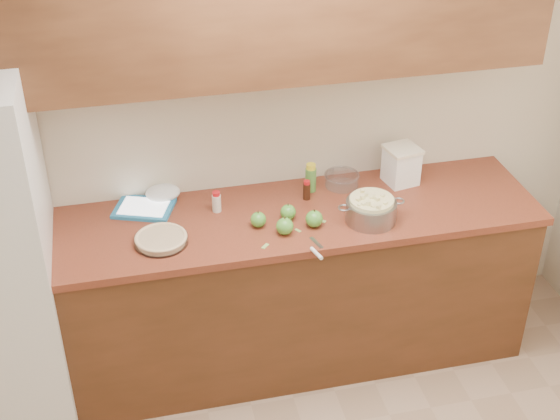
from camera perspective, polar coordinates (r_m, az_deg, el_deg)
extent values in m
plane|color=beige|center=(3.96, -1.19, 6.77)|extent=(3.60, 0.00, 3.60)
cube|color=#582D18|center=(4.15, -0.12, -5.94)|extent=(2.60, 0.65, 0.88)
cube|color=brown|center=(3.88, -0.13, -0.61)|extent=(2.64, 0.68, 0.04)
cube|color=brown|center=(3.56, -0.73, 15.06)|extent=(2.60, 0.34, 0.70)
cylinder|color=silver|center=(3.70, -8.69, -2.18)|extent=(0.25, 0.25, 0.03)
cylinder|color=beige|center=(3.69, -8.69, -2.16)|extent=(0.23, 0.23, 0.03)
torus|color=beige|center=(3.69, -8.70, -2.00)|extent=(0.25, 0.25, 0.02)
cylinder|color=gray|center=(3.82, 6.67, -0.09)|extent=(0.25, 0.25, 0.11)
torus|color=gray|center=(3.76, 4.70, 0.16)|extent=(0.06, 0.06, 0.01)
torus|color=gray|center=(3.84, 8.67, 0.65)|extent=(0.06, 0.06, 0.01)
cylinder|color=beige|center=(3.81, 6.68, 0.11)|extent=(0.22, 0.22, 0.11)
cube|color=white|center=(4.14, 8.85, 3.17)|extent=(0.18, 0.18, 0.19)
cube|color=#F9EAC7|center=(4.10, 8.97, 4.42)|extent=(0.19, 0.19, 0.02)
cube|color=teal|center=(3.96, -9.91, 0.13)|extent=(0.34, 0.30, 0.02)
cube|color=white|center=(3.95, -9.93, 0.25)|extent=(0.28, 0.24, 0.00)
cube|color=gray|center=(3.67, 2.68, -2.40)|extent=(0.05, 0.10, 0.00)
cylinder|color=white|center=(3.58, 2.68, -3.18)|extent=(0.04, 0.09, 0.02)
cylinder|color=#4C8C38|center=(4.04, 2.26, 2.23)|extent=(0.06, 0.06, 0.13)
cylinder|color=yellow|center=(4.00, 2.28, 3.19)|extent=(0.05, 0.05, 0.03)
cylinder|color=beige|center=(3.89, -4.66, 0.51)|extent=(0.04, 0.04, 0.09)
cylinder|color=red|center=(3.86, -4.69, 1.20)|extent=(0.04, 0.04, 0.02)
cylinder|color=black|center=(3.97, 1.96, 1.37)|extent=(0.04, 0.04, 0.09)
cylinder|color=red|center=(3.95, 1.98, 2.03)|extent=(0.03, 0.03, 0.02)
cylinder|color=silver|center=(4.11, 4.54, 2.20)|extent=(0.17, 0.17, 0.07)
torus|color=silver|center=(4.09, 4.55, 2.57)|extent=(0.19, 0.19, 0.01)
ellipsoid|color=white|center=(4.02, -8.57, 1.26)|extent=(0.22, 0.20, 0.07)
sphere|color=#4C9531|center=(3.76, -1.60, -0.71)|extent=(0.08, 0.08, 0.08)
cylinder|color=#3F2D19|center=(3.74, -1.61, -0.14)|extent=(0.01, 0.01, 0.01)
sphere|color=#4C9531|center=(3.81, 0.60, -0.16)|extent=(0.08, 0.08, 0.08)
cylinder|color=#3F2D19|center=(3.79, 0.60, 0.41)|extent=(0.01, 0.01, 0.01)
sphere|color=#4C9531|center=(3.70, 0.35, -1.20)|extent=(0.08, 0.08, 0.08)
cylinder|color=#3F2D19|center=(3.68, 0.35, -0.58)|extent=(0.01, 0.01, 0.01)
sphere|color=#4C9531|center=(3.76, 2.51, -0.65)|extent=(0.08, 0.08, 0.08)
cylinder|color=#3F2D19|center=(3.74, 2.53, -0.03)|extent=(0.01, 0.01, 0.01)
cube|color=#8EB658|center=(3.75, 1.32, -1.50)|extent=(0.03, 0.04, 0.00)
cube|color=#8EB658|center=(3.80, 0.61, -1.00)|extent=(0.04, 0.05, 0.00)
cube|color=#8EB658|center=(3.82, 3.00, -0.78)|extent=(0.05, 0.05, 0.00)
cube|color=#8EB658|center=(3.64, -1.09, -2.66)|extent=(0.04, 0.04, 0.00)
cube|color=#8EB658|center=(3.83, 2.70, -0.67)|extent=(0.03, 0.05, 0.00)
cube|color=#8EB658|center=(3.83, 0.63, -0.68)|extent=(0.04, 0.03, 0.00)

